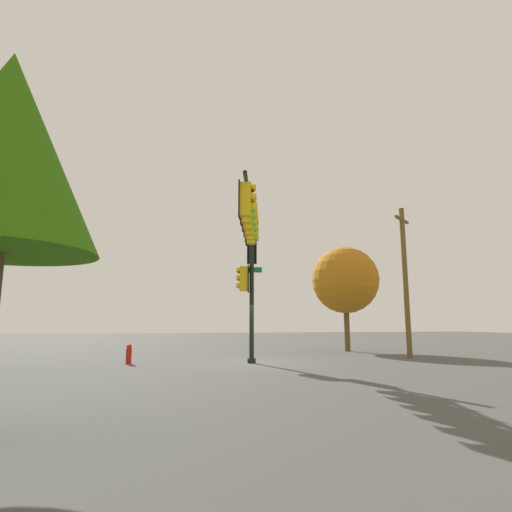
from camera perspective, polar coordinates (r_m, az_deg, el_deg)
ground_plane at (r=18.34m, az=-0.62°, el=-14.65°), size 120.00×120.00×0.00m
signal_pole_assembly at (r=16.56m, az=-0.90°, el=2.41°), size 6.53×2.15×7.19m
utility_pole at (r=22.30m, az=20.03°, el=-2.89°), size 1.22×1.48×7.65m
fire_hydrant at (r=18.72m, az=-17.25°, el=-12.87°), size 0.33×0.24×0.83m
tree_mid at (r=26.67m, az=12.29°, el=-3.30°), size 4.19×4.19×6.51m
tree_far at (r=7.98m, az=-31.53°, el=12.44°), size 3.08×3.08×6.20m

